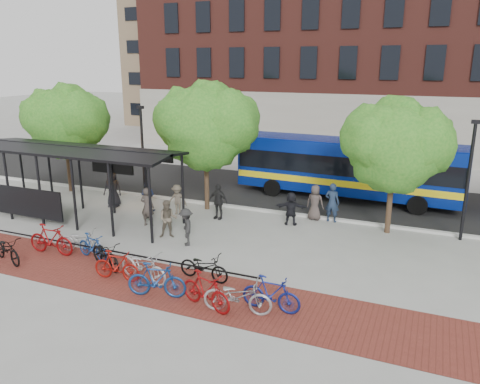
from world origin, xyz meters
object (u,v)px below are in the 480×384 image
at_px(bus, 348,166).
at_px(bike_10, 238,296).
at_px(pedestrian_7, 332,203).
at_px(bus_shelter, 73,158).
at_px(pedestrian_4, 218,201).
at_px(bike_5, 117,266).
at_px(bike_0, 7,249).
at_px(pedestrian_9, 186,227).
at_px(bike_8, 204,266).
at_px(pedestrian_0, 113,188).
at_px(bike_7, 157,280).
at_px(pedestrian_6, 315,203).
at_px(bike_4, 106,254).
at_px(bike_9, 206,291).
at_px(pedestrian_8, 168,219).
at_px(tree_c, 397,143).
at_px(tree_b, 208,123).
at_px(pedestrian_2, 148,196).
at_px(bike_11, 271,294).
at_px(pedestrian_1, 147,207).
at_px(tree_a, 66,119).
at_px(pedestrian_3, 177,200).
at_px(bike_6, 143,266).
at_px(pedestrian_5, 291,208).
at_px(bike_1, 51,239).
at_px(lamp_post_left, 143,150).
at_px(bike_2, 81,241).
at_px(bike_3, 92,247).
at_px(lamp_post_right, 468,178).

xyz_separation_m(bus, bike_10, (-0.74, -13.70, -1.32)).
bearing_deg(pedestrian_7, bus_shelter, 22.88).
bearing_deg(pedestrian_4, bike_5, -86.03).
relative_size(bike_0, pedestrian_9, 1.24).
height_order(bike_8, pedestrian_0, pedestrian_0).
xyz_separation_m(bike_7, pedestrian_6, (2.81, 9.55, 0.27)).
bearing_deg(bike_4, bike_9, -80.32).
xyz_separation_m(bike_7, pedestrian_0, (-7.51, 7.57, 0.40)).
distance_m(bike_8, pedestrian_8, 4.52).
bearing_deg(tree_c, pedestrian_8, -153.62).
distance_m(tree_b, pedestrian_2, 4.82).
relative_size(pedestrian_6, pedestrian_8, 1.03).
xyz_separation_m(bus_shelter, bus, (11.42, 8.49, -1.12)).
distance_m(bike_11, pedestrian_9, 6.20).
height_order(pedestrian_1, pedestrian_2, pedestrian_1).
height_order(tree_a, pedestrian_3, tree_a).
bearing_deg(bus, bike_5, -109.49).
xyz_separation_m(bus, bike_5, (-5.48, -13.29, -1.34)).
relative_size(bike_6, pedestrian_3, 1.40).
bearing_deg(pedestrian_0, pedestrian_6, -2.57).
distance_m(pedestrian_0, pedestrian_5, 9.50).
bearing_deg(bike_8, pedestrian_1, 55.03).
relative_size(pedestrian_2, pedestrian_8, 0.95).
relative_size(bus_shelter, bike_1, 5.16).
xyz_separation_m(bus, pedestrian_4, (-5.08, -5.91, -1.01)).
xyz_separation_m(pedestrian_4, pedestrian_6, (4.36, 1.67, -0.01)).
height_order(bike_11, pedestrian_1, pedestrian_1).
bearing_deg(pedestrian_5, lamp_post_left, -18.98).
xyz_separation_m(bike_2, bike_4, (1.79, -0.75, 0.01)).
bearing_deg(bike_9, bike_8, 45.85).
bearing_deg(pedestrian_4, bus, 56.34).
bearing_deg(pedestrian_5, pedestrian_9, 39.12).
height_order(tree_c, pedestrian_8, tree_c).
distance_m(bus, bike_4, 14.23).
distance_m(bike_10, pedestrian_1, 8.92).
relative_size(tree_a, pedestrian_1, 3.36).
xyz_separation_m(bus, pedestrian_1, (-7.66, -8.08, -0.96)).
bearing_deg(pedestrian_7, lamp_post_left, 3.59).
bearing_deg(lamp_post_left, bike_6, -56.41).
height_order(bike_9, pedestrian_6, pedestrian_6).
distance_m(bike_11, pedestrian_2, 11.52).
xyz_separation_m(bus_shelter, bike_3, (3.93, -3.66, -2.49)).
bearing_deg(bike_0, lamp_post_left, 18.24).
bearing_deg(bike_10, pedestrian_9, 34.29).
xyz_separation_m(tree_a, tree_b, (9.00, 0.00, 0.22)).
relative_size(bike_7, bike_8, 1.03).
bearing_deg(pedestrian_4, bike_9, -60.07).
xyz_separation_m(lamp_post_left, bike_3, (2.80, -7.74, -2.24)).
bearing_deg(pedestrian_9, lamp_post_right, 83.23).
height_order(tree_a, bike_2, tree_a).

